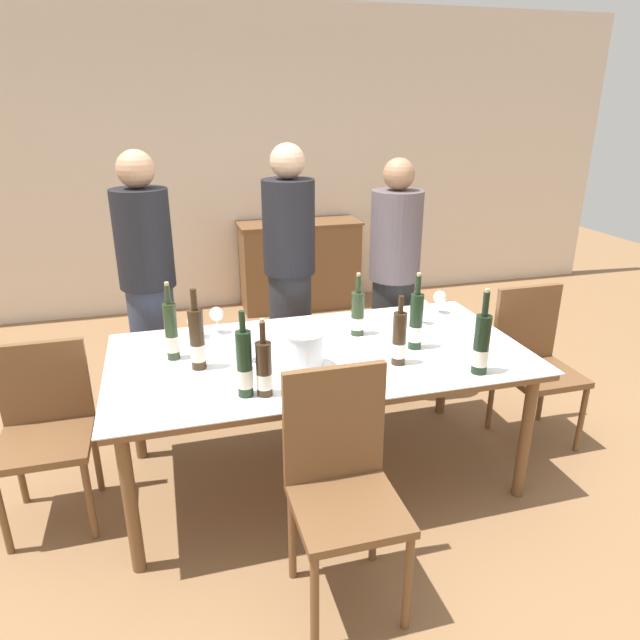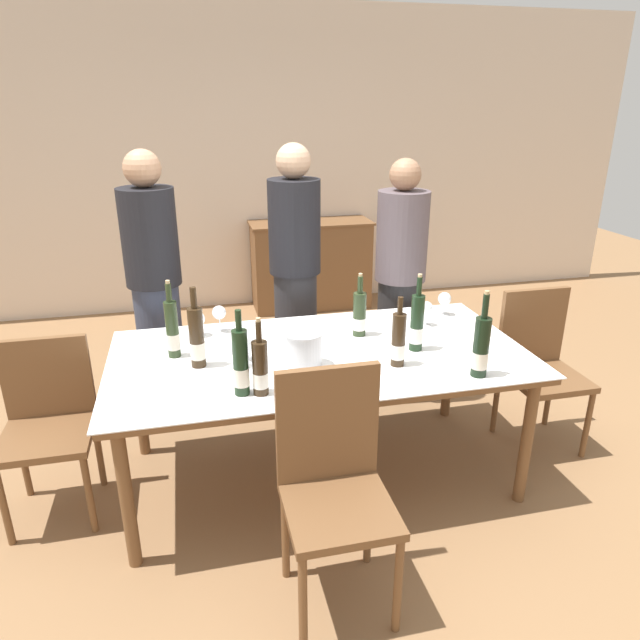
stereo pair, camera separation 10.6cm
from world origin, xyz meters
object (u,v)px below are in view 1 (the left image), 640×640
at_px(wine_bottle_2, 245,366).
at_px(person_guest_right, 394,284).
at_px(wine_glass_3, 237,350).
at_px(wine_glass_4, 440,298).
at_px(sideboard_cabinet, 300,265).
at_px(ice_bucket, 305,349).
at_px(chair_near_front, 341,474).
at_px(chair_right_end, 533,355).
at_px(wine_glass_1, 216,315).
at_px(wine_bottle_1, 171,332).
at_px(wine_glass_2, 248,344).
at_px(wine_bottle_0, 264,370).
at_px(chair_left_end, 45,422).
at_px(person_host, 149,293).
at_px(wine_glass_5, 423,307).
at_px(wine_bottle_6, 358,314).
at_px(wine_bottle_4, 399,340).
at_px(dining_table, 320,363).
at_px(wine_bottle_7, 416,323).
at_px(wine_glass_0, 195,321).
at_px(person_guest_left, 290,280).
at_px(wine_bottle_5, 197,341).

distance_m(wine_bottle_2, person_guest_right, 1.61).
xyz_separation_m(wine_glass_3, wine_glass_4, (1.28, 0.44, -0.00)).
height_order(sideboard_cabinet, ice_bucket, ice_bucket).
distance_m(ice_bucket, chair_near_front, 0.69).
height_order(sideboard_cabinet, chair_right_end, chair_right_end).
bearing_deg(wine_glass_1, wine_glass_3, -84.36).
height_order(wine_bottle_1, wine_glass_2, wine_bottle_1).
bearing_deg(wine_bottle_0, wine_glass_2, 92.00).
relative_size(chair_left_end, person_host, 0.52).
distance_m(wine_bottle_1, wine_glass_5, 1.41).
bearing_deg(wine_glass_4, wine_bottle_6, -162.33).
xyz_separation_m(ice_bucket, chair_right_end, (1.46, 0.23, -0.31)).
distance_m(wine_bottle_2, wine_glass_4, 1.47).
relative_size(chair_near_front, person_guest_right, 0.61).
bearing_deg(wine_bottle_4, chair_near_front, -130.40).
distance_m(wine_glass_3, chair_near_front, 0.81).
height_order(wine_glass_5, chair_right_end, chair_right_end).
relative_size(dining_table, person_host, 1.24).
bearing_deg(person_host, person_guest_right, -3.79).
height_order(ice_bucket, chair_right_end, chair_right_end).
distance_m(wine_bottle_0, chair_near_front, 0.55).
relative_size(ice_bucket, chair_near_front, 0.18).
bearing_deg(wine_glass_2, wine_bottle_7, -5.07).
distance_m(wine_bottle_7, chair_left_end, 1.89).
bearing_deg(wine_glass_5, chair_left_end, -175.74).
xyz_separation_m(ice_bucket, chair_near_front, (-0.01, -0.63, -0.27)).
bearing_deg(dining_table, person_guest_right, 47.03).
bearing_deg(wine_glass_3, chair_right_end, 5.11).
distance_m(wine_bottle_2, wine_glass_5, 1.25).
height_order(wine_bottle_6, wine_glass_0, wine_bottle_6).
bearing_deg(wine_bottle_4, person_guest_left, 104.32).
bearing_deg(wine_glass_3, wine_glass_1, 95.64).
bearing_deg(wine_bottle_1, chair_right_end, -1.16).
relative_size(chair_right_end, chair_left_end, 1.06).
height_order(ice_bucket, person_guest_right, person_guest_right).
bearing_deg(chair_near_front, person_host, 113.18).
distance_m(sideboard_cabinet, person_host, 2.38).
relative_size(ice_bucket, wine_bottle_6, 0.52).
xyz_separation_m(wine_bottle_5, person_guest_left, (0.66, 0.91, -0.02)).
distance_m(sideboard_cabinet, wine_glass_1, 2.60).
height_order(dining_table, wine_glass_1, wine_glass_1).
relative_size(wine_glass_3, chair_near_front, 0.14).
bearing_deg(wine_bottle_0, ice_bucket, 43.18).
bearing_deg(ice_bucket, wine_glass_0, 133.54).
bearing_deg(person_guest_left, wine_glass_1, -136.90).
height_order(wine_bottle_4, wine_glass_3, wine_bottle_4).
relative_size(wine_bottle_7, person_guest_left, 0.24).
bearing_deg(wine_glass_4, dining_table, -156.50).
bearing_deg(dining_table, person_guest_left, 87.00).
height_order(wine_glass_0, chair_left_end, wine_glass_0).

